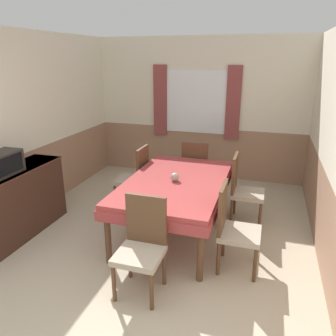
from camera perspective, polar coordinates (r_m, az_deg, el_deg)
The scene contains 12 objects.
wall_back at distance 6.28m, azimuth 5.41°, elevation 10.20°, with size 4.34×0.10×2.60m.
wall_left at distance 5.17m, azimuth -22.61°, elevation 6.92°, with size 0.05×4.74×2.60m.
wall_right at distance 4.06m, azimuth 26.99°, elevation 3.39°, with size 0.05×4.74×2.60m.
dining_table at distance 4.23m, azimuth 1.38°, elevation -3.35°, with size 1.24×2.01×0.74m.
chair_head_window at distance 5.36m, azimuth 4.89°, elevation -0.07°, with size 0.44×0.44×0.97m.
chair_left_far at distance 5.03m, azimuth -5.69°, elevation -1.37°, with size 0.44×0.44×0.97m.
chair_right_far at distance 4.67m, azimuth 12.89°, elevation -3.37°, with size 0.44×0.44×0.97m.
chair_right_near at distance 3.64m, azimuth 11.27°, elevation -9.87°, with size 0.44×0.44×0.97m.
chair_head_near at distance 3.28m, azimuth -4.55°, elevation -12.99°, with size 0.44×0.44×0.97m.
sideboard at distance 4.65m, azimuth -25.13°, elevation -5.66°, with size 0.46×1.52×0.89m.
tv at distance 4.36m, azimuth -27.25°, elevation 0.58°, with size 0.29×0.52×0.28m.
vase at distance 4.13m, azimuth 1.20°, elevation -1.57°, with size 0.11×0.11×0.11m.
Camera 1 is at (1.28, -1.71, 2.23)m, focal length 35.00 mm.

